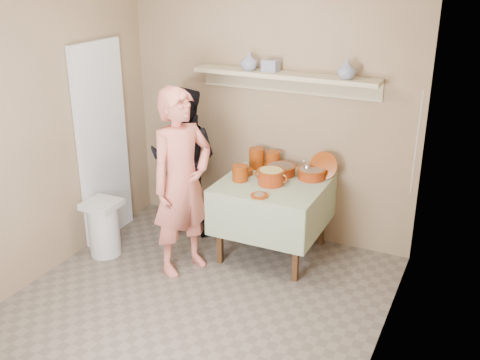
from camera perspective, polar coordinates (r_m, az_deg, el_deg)
The scene contains 22 objects.
ground at distance 4.74m, azimuth -5.69°, elevation -13.55°, with size 3.50×3.50×0.00m, color #695E52.
tile_panel at distance 5.77m, azimuth -13.77°, elevation 3.66°, with size 0.06×0.70×2.00m, color silver.
plate_stack_a at distance 5.58m, azimuth 1.71°, elevation 2.22°, with size 0.15×0.15×0.21m, color maroon.
plate_stack_b at distance 5.58m, azimuth 3.34°, elevation 2.02°, with size 0.15×0.15×0.18m, color maroon.
bowl_stack at distance 5.27m, azimuth 0.02°, elevation 0.70°, with size 0.15×0.15×0.15m, color maroon.
empty_bowl at distance 5.45m, azimuth 0.45°, elevation 0.85°, with size 0.17×0.17×0.05m, color maroon.
propped_lid at distance 5.39m, azimuth 8.47°, elevation 1.44°, with size 0.27×0.27×0.02m, color maroon.
vase_right at distance 5.13m, azimuth 10.81°, elevation 11.00°, with size 0.16×0.16×0.17m, color navy.
vase_left at distance 5.44m, azimuth 0.94°, elevation 11.99°, with size 0.17×0.17×0.17m, color navy.
ceramic_box at distance 5.39m, azimuth 3.13°, elevation 11.52°, with size 0.15×0.11×0.11m, color navy.
person_cook at distance 5.00m, azimuth -5.91°, elevation -0.30°, with size 0.63×0.41×1.72m, color #CF6959.
person_helper at distance 5.83m, azimuth -5.76°, elevation 2.00°, with size 0.75×0.58×1.54m, color black.
room_shell at distance 4.03m, azimuth -6.53°, elevation 5.51°, with size 3.04×3.54×2.62m.
serving_table at distance 5.33m, azimuth 3.41°, elevation -1.34°, with size 0.97×0.97×0.76m.
cazuela_meat_a at distance 5.43m, azimuth 4.15°, elevation 1.12°, with size 0.30×0.30×0.10m.
cazuela_meat_b at distance 5.37m, azimuth 7.28°, elevation 0.73°, with size 0.28×0.28×0.10m.
ladle at distance 5.35m, azimuth 6.84°, elevation 1.28°, with size 0.08×0.26×0.19m.
cazuela_rice at distance 5.19m, azimuth 3.17°, elevation 0.44°, with size 0.33×0.25×0.14m.
front_plate at distance 4.94m, azimuth 1.99°, elevation -1.57°, with size 0.16×0.16×0.03m.
wall_shelf at distance 5.37m, azimuth 4.68°, elevation 10.35°, with size 1.80×0.25×0.21m.
trash_bin at distance 5.62m, azimuth -13.66°, elevation -4.71°, with size 0.32×0.32×0.56m.
electrical_cord at distance 5.02m, azimuth 17.49°, elevation 3.59°, with size 0.01×0.05×0.90m.
Camera 1 is at (2.06, -3.28, 2.73)m, focal length 42.00 mm.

